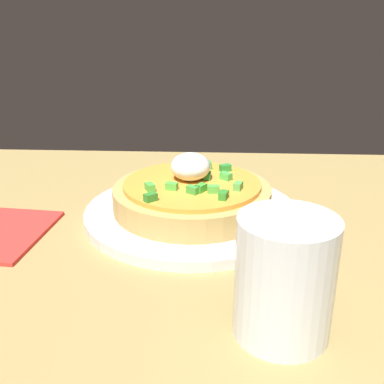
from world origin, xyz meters
TOP-DOWN VIEW (x-y plane):
  - dining_table at (0.00, 0.00)cm, footprint 93.84×67.33cm
  - plate at (1.65, -7.56)cm, footprint 24.26×24.26cm
  - pizza at (1.65, -7.61)cm, footprint 17.67×17.67cm
  - cup_near at (-5.89, 12.23)cm, footprint 7.08×7.08cm

SIDE VIEW (x-z plane):
  - dining_table at x=0.00cm, z-range 0.00..3.16cm
  - plate at x=1.65cm, z-range 3.16..4.29cm
  - pizza at x=1.65cm, z-range 2.91..9.16cm
  - cup_near at x=-5.89cm, z-range 2.93..12.04cm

